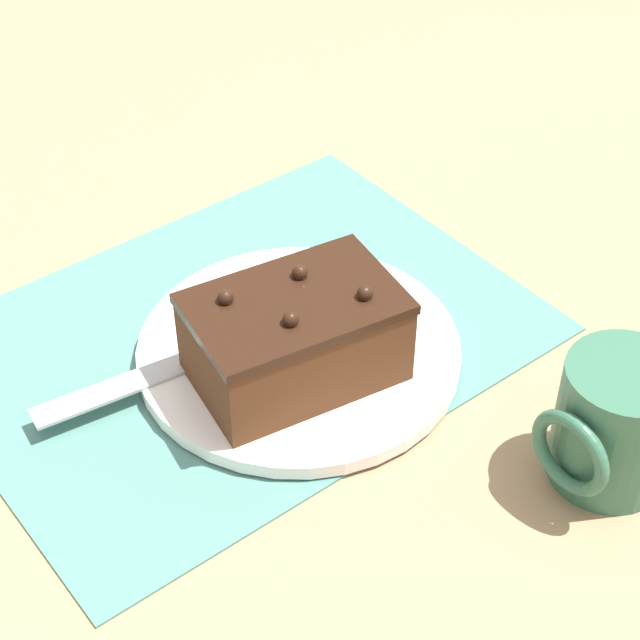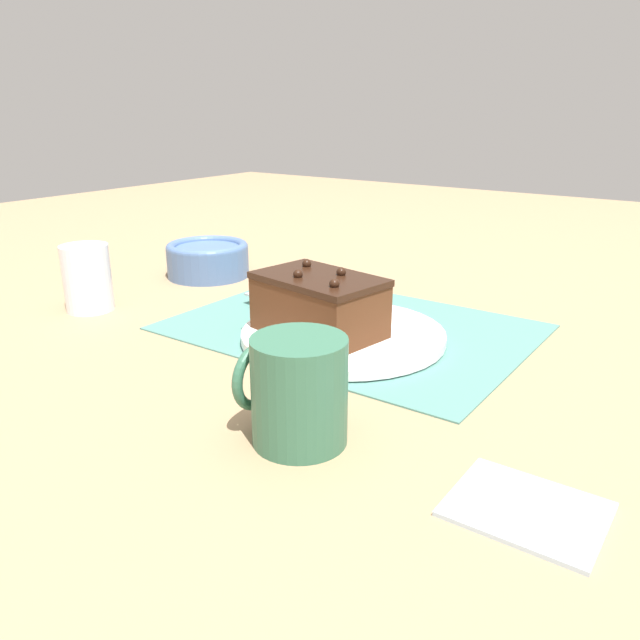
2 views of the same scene
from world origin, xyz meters
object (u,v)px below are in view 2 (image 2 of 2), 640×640
object	(u,v)px
serving_knife	(323,312)
coffee_mug	(297,390)
cake_plate	(343,335)
small_bowl	(208,258)
chocolate_cake	(320,304)
drinking_glass	(87,278)

from	to	relation	value
serving_knife	coffee_mug	bearing A→B (deg)	-141.48
cake_plate	small_bowl	bearing A→B (deg)	-19.94
cake_plate	coffee_mug	distance (m)	0.25
chocolate_cake	serving_knife	bearing A→B (deg)	-58.75
small_bowl	coffee_mug	distance (m)	0.60
serving_knife	small_bowl	size ratio (longest dim) A/B	1.60
coffee_mug	serving_knife	bearing A→B (deg)	-59.33
chocolate_cake	serving_knife	distance (m)	0.07
drinking_glass	coffee_mug	bearing A→B (deg)	165.39
chocolate_cake	small_bowl	world-z (taller)	chocolate_cake
drinking_glass	small_bowl	xyz separation A→B (m)	(-0.00, -0.24, -0.02)
coffee_mug	drinking_glass	bearing A→B (deg)	-14.61
small_bowl	coffee_mug	size ratio (longest dim) A/B	1.45
cake_plate	chocolate_cake	bearing A→B (deg)	49.89
chocolate_cake	coffee_mug	xyz separation A→B (m)	(-0.12, 0.20, -0.00)
chocolate_cake	serving_knife	world-z (taller)	chocolate_cake
drinking_glass	small_bowl	distance (m)	0.24
cake_plate	serving_knife	world-z (taller)	serving_knife
small_bowl	chocolate_cake	bearing A→B (deg)	155.80
coffee_mug	chocolate_cake	bearing A→B (deg)	-59.49
small_bowl	drinking_glass	bearing A→B (deg)	89.03
small_bowl	serving_knife	bearing A→B (deg)	162.31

